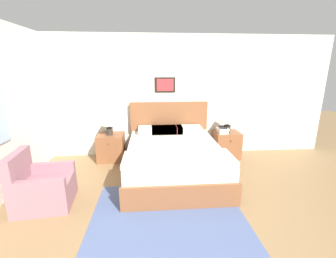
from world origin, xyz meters
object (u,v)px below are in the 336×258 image
at_px(nightstand_near_window, 111,147).
at_px(table_lamp_by_door, 228,118).
at_px(bed, 173,158).
at_px(nightstand_by_door, 226,144).
at_px(armchair, 41,187).
at_px(table_lamp_near_window, 109,120).

height_order(nightstand_near_window, table_lamp_by_door, table_lamp_by_door).
xyz_separation_m(bed, nightstand_by_door, (1.26, 0.79, -0.04)).
bearing_deg(armchair, table_lamp_by_door, 110.16).
relative_size(nightstand_near_window, table_lamp_by_door, 1.18).
xyz_separation_m(table_lamp_near_window, table_lamp_by_door, (2.51, 0.00, 0.00)).
bearing_deg(nightstand_near_window, bed, -32.16).
distance_m(bed, nightstand_by_door, 1.49).
bearing_deg(bed, table_lamp_by_door, 31.86).
relative_size(bed, nightstand_by_door, 3.83).
xyz_separation_m(armchair, table_lamp_by_door, (3.21, 1.60, 0.61)).
distance_m(bed, armchair, 2.13).
distance_m(nightstand_by_door, table_lamp_by_door, 0.60).
height_order(bed, nightstand_by_door, bed).
bearing_deg(armchair, bed, 106.46).
distance_m(armchair, nightstand_by_door, 3.60).
bearing_deg(nightstand_near_window, table_lamp_by_door, -0.28).
bearing_deg(bed, table_lamp_near_window, 148.44).
distance_m(armchair, table_lamp_by_door, 3.64).
xyz_separation_m(nightstand_near_window, table_lamp_near_window, (-0.01, -0.01, 0.60)).
distance_m(nightstand_near_window, table_lamp_by_door, 2.58).
bearing_deg(bed, armchair, -157.19).
bearing_deg(table_lamp_near_window, armchair, -113.57).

